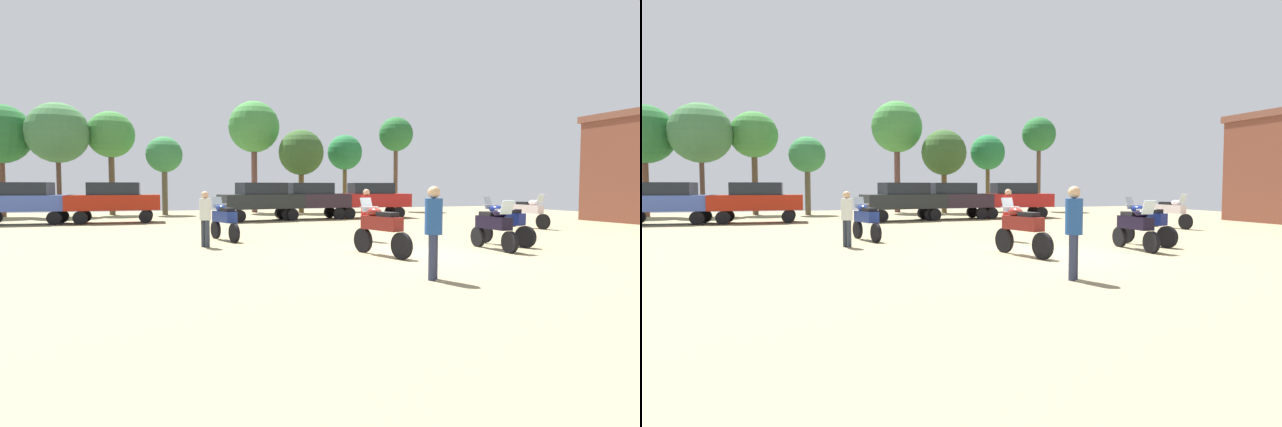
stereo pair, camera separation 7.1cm
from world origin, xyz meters
The scene contains 22 objects.
ground_plane centered at (0.00, 0.00, 0.01)m, with size 44.00×52.00×0.02m.
motorcycle_1 centered at (-0.95, -0.04, 0.76)m, with size 0.80×2.14×1.51m.
motorcycle_3 centered at (2.60, 0.00, 0.72)m, with size 0.62×2.07×1.44m.
motorcycle_4 centered at (-4.42, 4.85, 0.73)m, with size 0.82×2.04×1.45m.
motorcycle_5 centered at (8.75, 5.70, 0.75)m, with size 0.65×2.26×1.49m.
motorcycle_7 centered at (3.57, 0.84, 0.75)m, with size 0.79×2.08×1.48m.
car_1 centered at (5.01, 14.10, 1.19)m, with size 4.45×2.20×2.00m.
car_2 centered at (-8.63, 14.44, 1.19)m, with size 4.30×1.80×2.00m.
car_3 centered at (-1.42, 13.68, 1.19)m, with size 4.55×2.54×2.00m.
car_4 centered at (-12.64, 14.66, 1.19)m, with size 4.38×2.01×2.00m.
car_5 centered at (1.35, 14.12, 1.19)m, with size 4.37×1.97×2.00m.
person_1 centered at (-1.39, -3.37, 1.09)m, with size 0.48×0.48×1.82m.
person_2 centered at (-5.17, 3.19, 0.99)m, with size 0.48×0.48×1.67m.
person_3 centered at (0.06, 3.26, 1.03)m, with size 0.46×0.46×1.73m.
tree_1 centered at (-9.41, 22.00, 5.04)m, with size 2.92×2.92×6.54m.
tree_2 centered at (2.62, 20.29, 4.08)m, with size 3.06×3.06×5.63m.
tree_3 centered at (-15.39, 21.63, 4.88)m, with size 3.49×3.49×6.64m.
tree_4 centered at (6.26, 21.59, 4.23)m, with size 2.52×2.52×5.52m.
tree_5 centered at (9.97, 20.85, 5.54)m, with size 2.48×2.48×6.85m.
tree_6 centered at (-6.22, 20.85, 3.76)m, with size 2.25×2.25×4.94m.
tree_8 centered at (-0.27, 22.05, 5.86)m, with size 3.52×3.52×7.66m.
tree_9 centered at (-12.27, 21.13, 5.01)m, with size 3.59×3.59×6.80m.
Camera 1 is at (-6.38, -11.66, 1.84)m, focal length 27.42 mm.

